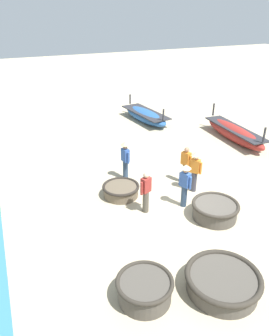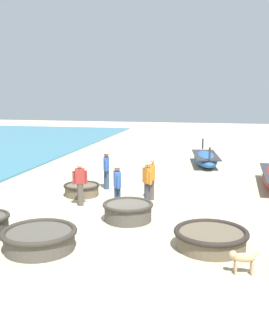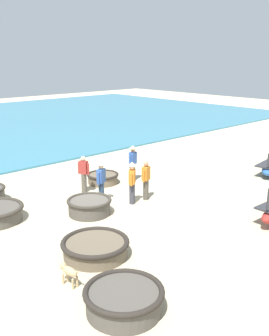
# 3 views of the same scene
# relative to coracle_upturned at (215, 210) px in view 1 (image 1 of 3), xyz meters

# --- Properties ---
(ground_plane) EXTENTS (80.00, 80.00, 0.00)m
(ground_plane) POSITION_rel_coracle_upturned_xyz_m (-0.50, 0.44, -0.32)
(ground_plane) COLOR #BCAD8C
(coracle_upturned) EXTENTS (1.62, 1.62, 0.58)m
(coracle_upturned) POSITION_rel_coracle_upturned_xyz_m (0.00, 0.00, 0.00)
(coracle_upturned) COLOR #4C473F
(coracle_upturned) RESTS_ON ground
(coracle_far_left) EXTENTS (1.97, 1.97, 0.55)m
(coracle_far_left) POSITION_rel_coracle_upturned_xyz_m (-1.73, -2.76, -0.02)
(coracle_far_left) COLOR #4C473F
(coracle_far_left) RESTS_ON ground
(coracle_beside_post) EXTENTS (1.42, 1.42, 0.46)m
(coracle_beside_post) POSITION_rel_coracle_upturned_xyz_m (-2.47, 2.58, -0.06)
(coracle_beside_post) COLOR brown
(coracle_beside_post) RESTS_ON ground
(coracle_tilted) EXTENTS (1.45, 1.45, 0.62)m
(coracle_tilted) POSITION_rel_coracle_upturned_xyz_m (-3.67, -2.23, 0.02)
(coracle_tilted) COLOR #4C473F
(coracle_tilted) RESTS_ON ground
(long_boat_ochre_hull) EXTENTS (1.76, 4.26, 1.27)m
(long_boat_ochre_hull) POSITION_rel_coracle_upturned_xyz_m (2.09, 10.26, 0.05)
(long_boat_ochre_hull) COLOR #285693
(long_boat_ochre_hull) RESTS_ON ground
(long_boat_green_hull) EXTENTS (1.19, 4.73, 1.45)m
(long_boat_green_hull) POSITION_rel_coracle_upturned_xyz_m (5.17, 5.54, 0.10)
(long_boat_green_hull) COLOR maroon
(long_boat_green_hull) RESTS_ON ground
(fisherman_by_coracle) EXTENTS (0.49, 0.34, 1.57)m
(fisherman_by_coracle) POSITION_rel_coracle_upturned_xyz_m (-2.04, 1.25, 0.52)
(fisherman_by_coracle) COLOR #4C473D
(fisherman_by_coracle) RESTS_ON ground
(fisherman_standing_left) EXTENTS (0.32, 0.50, 1.57)m
(fisherman_standing_left) POSITION_rel_coracle_upturned_xyz_m (0.32, 2.54, 0.52)
(fisherman_standing_left) COLOR #4C473D
(fisherman_standing_left) RESTS_ON ground
(fisherman_crouching) EXTENTS (0.36, 0.50, 1.67)m
(fisherman_crouching) POSITION_rel_coracle_upturned_xyz_m (-0.61, 1.05, 0.64)
(fisherman_crouching) COLOR #2D425B
(fisherman_crouching) RESTS_ON ground
(fisherman_with_hat) EXTENTS (0.36, 0.52, 1.67)m
(fisherman_with_hat) POSITION_rel_coracle_upturned_xyz_m (-1.80, 3.80, 0.64)
(fisherman_with_hat) COLOR #2D425B
(fisherman_with_hat) RESTS_ON ground
(fisherman_hauling) EXTENTS (0.38, 0.43, 1.67)m
(fisherman_hauling) POSITION_rel_coracle_upturned_xyz_m (0.29, 1.83, 0.64)
(fisherman_hauling) COLOR #383842
(fisherman_hauling) RESTS_ON ground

